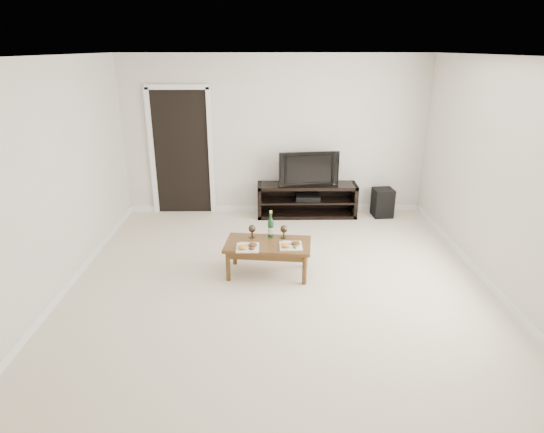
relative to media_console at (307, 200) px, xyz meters
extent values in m
plane|color=beige|center=(-0.53, -2.50, -0.28)|extent=(5.50, 5.50, 0.00)
cube|color=beige|center=(-0.53, 0.27, 1.02)|extent=(5.00, 0.04, 2.60)
cube|color=white|center=(-0.53, -2.50, 2.35)|extent=(5.00, 5.50, 0.04)
cube|color=black|center=(-2.08, 0.24, 0.75)|extent=(0.90, 0.02, 2.05)
cube|color=black|center=(0.00, 0.00, 0.00)|extent=(1.64, 0.45, 0.55)
imported|color=black|center=(0.00, 0.00, 0.56)|extent=(0.99, 0.24, 0.57)
cube|color=black|center=(0.02, -0.01, 0.05)|extent=(0.42, 0.33, 0.08)
cube|color=black|center=(1.27, -0.04, -0.04)|extent=(0.34, 0.34, 0.47)
cube|color=brown|center=(-0.66, -2.09, -0.07)|extent=(1.10, 0.69, 0.42)
cube|color=white|center=(-0.91, -2.25, 0.18)|extent=(0.27, 0.27, 0.07)
cube|color=white|center=(-0.39, -2.21, 0.18)|extent=(0.27, 0.27, 0.07)
cylinder|color=#103D1E|center=(-0.63, -1.90, 0.32)|extent=(0.07, 0.07, 0.35)
camera|label=1|loc=(-0.69, -7.21, 2.41)|focal=30.00mm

